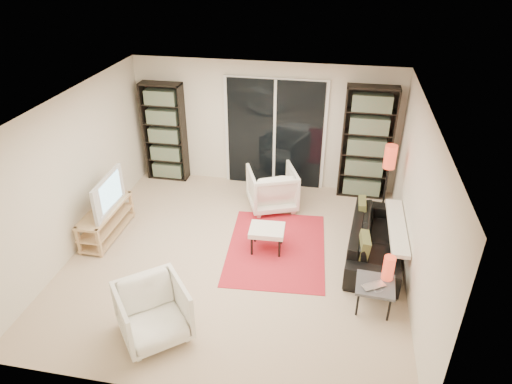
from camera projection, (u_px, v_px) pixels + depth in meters
floor at (237, 256)px, 7.05m from camera, size 5.00×5.00×0.00m
wall_back at (265, 125)px, 8.60m from camera, size 5.00×0.02×2.40m
wall_front at (175, 314)px, 4.33m from camera, size 5.00×0.02×2.40m
wall_left at (73, 173)px, 6.87m from camera, size 0.02×5.00×2.40m
wall_right at (418, 205)px, 6.06m from camera, size 0.02×5.00×2.40m
ceiling at (233, 107)px, 5.87m from camera, size 5.00×5.00×0.02m
sliding_door at (275, 134)px, 8.61m from camera, size 1.92×0.08×2.16m
bookshelf_left at (165, 132)px, 8.89m from camera, size 0.80×0.30×1.95m
bookshelf_right at (367, 144)px, 8.22m from camera, size 0.90×0.30×2.10m
tv_stand at (106, 221)px, 7.44m from camera, size 0.40×1.25×0.50m
tv at (102, 193)px, 7.17m from camera, size 0.17×1.02×0.58m
rug at (276, 248)px, 7.22m from camera, size 1.65×2.14×0.01m
sofa at (376, 240)px, 6.94m from camera, size 0.94×2.02×0.57m
armchair_back at (272, 188)px, 8.16m from camera, size 1.06×1.07×0.76m
armchair_front at (153, 312)px, 5.50m from camera, size 1.11×1.11×0.73m
ottoman at (267, 231)px, 7.04m from camera, size 0.55×0.46×0.40m
side_table at (375, 286)px, 5.92m from camera, size 0.52×0.52×0.40m
laptop at (376, 288)px, 5.81m from camera, size 0.37×0.33×0.02m
table_lamp at (389, 268)px, 5.91m from camera, size 0.15×0.15×0.34m
floor_lamp at (389, 165)px, 7.34m from camera, size 0.22×0.22×1.44m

